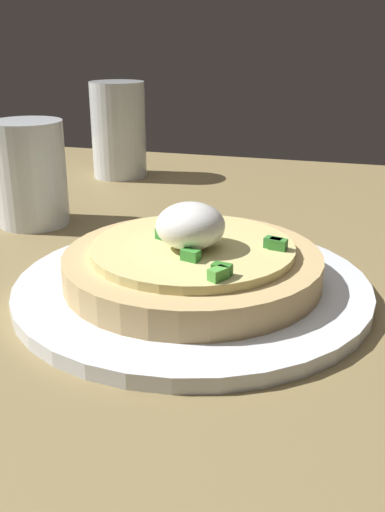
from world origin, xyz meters
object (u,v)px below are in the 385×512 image
object	(u,v)px
plate	(192,287)
pizza	(192,261)
cup_far	(119,135)
cup_near	(32,175)

from	to	relation	value
plate	pizza	world-z (taller)	pizza
cup_far	plate	bearing A→B (deg)	-59.33
pizza	cup_near	xyz separation A→B (cm)	(-20.92, 12.52, 2.37)
plate	cup_far	world-z (taller)	cup_far
pizza	cup_far	size ratio (longest dim) A/B	1.55
pizza	cup_far	bearing A→B (deg)	120.64
plate	cup_near	world-z (taller)	cup_near
pizza	cup_near	world-z (taller)	cup_near
plate	cup_near	size ratio (longest dim) A/B	2.55
plate	pizza	distance (cm)	2.19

